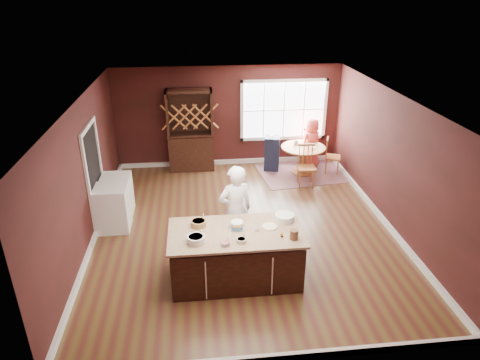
% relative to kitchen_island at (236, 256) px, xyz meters
% --- Properties ---
extents(room_shell, '(7.00, 7.00, 7.00)m').
position_rel_kitchen_island_xyz_m(room_shell, '(0.32, 1.63, 0.91)').
color(room_shell, brown).
rests_on(room_shell, ground).
extents(window, '(2.36, 0.10, 1.66)m').
position_rel_kitchen_island_xyz_m(window, '(1.82, 5.10, 1.06)').
color(window, white).
rests_on(window, room_shell).
extents(doorway, '(0.08, 1.26, 2.13)m').
position_rel_kitchen_island_xyz_m(doorway, '(-2.65, 2.23, 0.59)').
color(doorway, white).
rests_on(doorway, room_shell).
extents(kitchen_island, '(2.20, 1.15, 0.92)m').
position_rel_kitchen_island_xyz_m(kitchen_island, '(0.00, 0.00, 0.00)').
color(kitchen_island, black).
rests_on(kitchen_island, ground).
extents(dining_table, '(1.15, 1.15, 0.75)m').
position_rel_kitchen_island_xyz_m(dining_table, '(2.19, 4.22, 0.10)').
color(dining_table, brown).
rests_on(dining_table, ground).
extents(baker, '(0.73, 0.57, 1.76)m').
position_rel_kitchen_island_xyz_m(baker, '(0.07, 0.77, 0.44)').
color(baker, white).
rests_on(baker, ground).
extents(layer_cake, '(0.29, 0.29, 0.12)m').
position_rel_kitchen_island_xyz_m(layer_cake, '(0.03, 0.11, 0.54)').
color(layer_cake, white).
rests_on(layer_cake, kitchen_island).
extents(bowl_blue, '(0.28, 0.28, 0.11)m').
position_rel_kitchen_island_xyz_m(bowl_blue, '(-0.65, -0.24, 0.54)').
color(bowl_blue, silver).
rests_on(bowl_blue, kitchen_island).
extents(bowl_yellow, '(0.26, 0.26, 0.10)m').
position_rel_kitchen_island_xyz_m(bowl_yellow, '(-0.60, 0.25, 0.53)').
color(bowl_yellow, olive).
rests_on(bowl_yellow, kitchen_island).
extents(bowl_pink, '(0.16, 0.16, 0.06)m').
position_rel_kitchen_island_xyz_m(bowl_pink, '(-0.20, -0.37, 0.51)').
color(bowl_pink, silver).
rests_on(bowl_pink, kitchen_island).
extents(bowl_olive, '(0.16, 0.16, 0.06)m').
position_rel_kitchen_island_xyz_m(bowl_olive, '(0.06, -0.31, 0.51)').
color(bowl_olive, beige).
rests_on(bowl_olive, kitchen_island).
extents(drinking_glass, '(0.07, 0.07, 0.14)m').
position_rel_kitchen_island_xyz_m(drinking_glass, '(0.35, -0.02, 0.55)').
color(drinking_glass, white).
rests_on(drinking_glass, kitchen_island).
extents(dinner_plate, '(0.25, 0.25, 0.02)m').
position_rel_kitchen_island_xyz_m(dinner_plate, '(0.58, 0.08, 0.49)').
color(dinner_plate, beige).
rests_on(dinner_plate, kitchen_island).
extents(white_tub, '(0.33, 0.33, 0.11)m').
position_rel_kitchen_island_xyz_m(white_tub, '(0.87, 0.28, 0.54)').
color(white_tub, silver).
rests_on(white_tub, kitchen_island).
extents(stoneware_crock, '(0.14, 0.14, 0.16)m').
position_rel_kitchen_island_xyz_m(stoneware_crock, '(0.90, -0.32, 0.56)').
color(stoneware_crock, brown).
rests_on(stoneware_crock, kitchen_island).
extents(toy_figurine, '(0.05, 0.05, 0.08)m').
position_rel_kitchen_island_xyz_m(toy_figurine, '(0.72, -0.24, 0.52)').
color(toy_figurine, '#ECA10B').
rests_on(toy_figurine, kitchen_island).
extents(rug, '(2.36, 1.92, 0.01)m').
position_rel_kitchen_island_xyz_m(rug, '(2.19, 4.22, -0.43)').
color(rug, brown).
rests_on(rug, ground).
extents(chair_east, '(0.50, 0.51, 0.97)m').
position_rel_kitchen_island_xyz_m(chair_east, '(2.99, 4.19, 0.04)').
color(chair_east, olive).
rests_on(chair_east, ground).
extents(chair_south, '(0.47, 0.45, 1.06)m').
position_rel_kitchen_island_xyz_m(chair_south, '(2.10, 3.47, 0.09)').
color(chair_south, brown).
rests_on(chair_south, ground).
extents(chair_north, '(0.51, 0.50, 1.09)m').
position_rel_kitchen_island_xyz_m(chair_north, '(2.50, 4.97, 0.10)').
color(chair_north, brown).
rests_on(chair_north, ground).
extents(seated_woman, '(0.80, 0.72, 1.37)m').
position_rel_kitchen_island_xyz_m(seated_woman, '(2.52, 4.66, 0.25)').
color(seated_woman, '#DD4B4A').
rests_on(seated_woman, ground).
extents(high_chair, '(0.47, 0.47, 0.97)m').
position_rel_kitchen_island_xyz_m(high_chair, '(1.44, 4.58, 0.05)').
color(high_chair, '#192146').
rests_on(high_chair, ground).
extents(toddler, '(0.18, 0.14, 0.26)m').
position_rel_kitchen_island_xyz_m(toddler, '(1.44, 4.57, 0.37)').
color(toddler, '#8CA5BF').
rests_on(toddler, high_chair).
extents(table_plate, '(0.19, 0.19, 0.01)m').
position_rel_kitchen_island_xyz_m(table_plate, '(2.43, 4.16, 0.32)').
color(table_plate, beige).
rests_on(table_plate, dining_table).
extents(table_cup, '(0.13, 0.13, 0.10)m').
position_rel_kitchen_island_xyz_m(table_cup, '(2.03, 4.41, 0.36)').
color(table_cup, silver).
rests_on(table_cup, dining_table).
extents(hutch, '(1.19, 0.49, 2.17)m').
position_rel_kitchen_island_xyz_m(hutch, '(-0.71, 4.85, 0.65)').
color(hutch, black).
rests_on(hutch, ground).
extents(washer, '(0.64, 0.62, 0.93)m').
position_rel_kitchen_island_xyz_m(washer, '(-2.32, 1.91, 0.03)').
color(washer, silver).
rests_on(washer, ground).
extents(dryer, '(0.61, 0.59, 0.89)m').
position_rel_kitchen_island_xyz_m(dryer, '(-2.32, 2.55, 0.00)').
color(dryer, white).
rests_on(dryer, ground).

